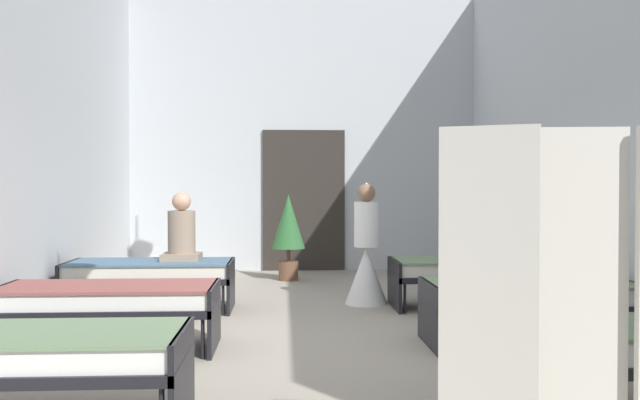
{
  "coord_description": "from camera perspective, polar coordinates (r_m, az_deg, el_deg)",
  "views": [
    {
      "loc": [
        -0.35,
        -6.0,
        1.44
      ],
      "look_at": [
        0.0,
        0.43,
        1.31
      ],
      "focal_mm": 37.93,
      "sensor_mm": 36.0,
      "label": 1
    }
  ],
  "objects": [
    {
      "name": "bed_right_row_2",
      "position": [
        8.28,
        12.69,
        -5.82
      ],
      "size": [
        1.9,
        0.84,
        0.57
      ],
      "color": "black",
      "rests_on": "ground"
    },
    {
      "name": "bed_right_row_1",
      "position": [
        6.49,
        17.31,
        -7.78
      ],
      "size": [
        1.9,
        0.84,
        0.57
      ],
      "color": "black",
      "rests_on": "ground"
    },
    {
      "name": "bed_left_row_1",
      "position": [
        6.28,
        -17.47,
        -8.08
      ],
      "size": [
        1.9,
        0.84,
        0.57
      ],
      "color": "black",
      "rests_on": "ground"
    },
    {
      "name": "patient_seated_primary",
      "position": [
        8.09,
        -11.6,
        -2.92
      ],
      "size": [
        0.44,
        0.44,
        0.8
      ],
      "color": "gray",
      "rests_on": "bed_left_row_2"
    },
    {
      "name": "potted_plant",
      "position": [
        10.35,
        -2.69,
        -2.26
      ],
      "size": [
        0.51,
        0.51,
        1.32
      ],
      "color": "brown",
      "rests_on": "ground"
    },
    {
      "name": "ground_plane",
      "position": [
        6.2,
        0.22,
        -12.76
      ],
      "size": [
        6.48,
        11.71,
        0.1
      ],
      "primitive_type": "cube",
      "color": "#9E9384"
    },
    {
      "name": "bed_left_row_0",
      "position": [
        4.5,
        -23.61,
        -11.82
      ],
      "size": [
        1.9,
        0.84,
        0.57
      ],
      "color": "black",
      "rests_on": "ground"
    },
    {
      "name": "nurse_near_aisle",
      "position": [
        8.31,
        3.93,
        -5.14
      ],
      "size": [
        0.52,
        0.52,
        1.49
      ],
      "rotation": [
        0.0,
        0.0,
        2.22
      ],
      "color": "white",
      "rests_on": "ground"
    },
    {
      "name": "room_shell",
      "position": [
        7.34,
        -0.37,
        8.39
      ],
      "size": [
        6.28,
        11.31,
        4.73
      ],
      "color": "silver",
      "rests_on": "ground"
    },
    {
      "name": "privacy_screen",
      "position": [
        3.18,
        21.23,
        -9.65
      ],
      "size": [
        1.25,
        0.2,
        1.7
      ],
      "rotation": [
        0.0,
        0.0,
        -0.13
      ],
      "color": "silver",
      "rests_on": "ground"
    },
    {
      "name": "bed_left_row_2",
      "position": [
        8.11,
        -14.12,
        -5.96
      ],
      "size": [
        1.9,
        0.84,
        0.57
      ],
      "color": "black",
      "rests_on": "ground"
    }
  ]
}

